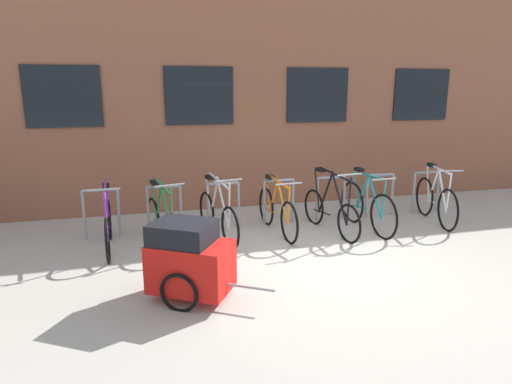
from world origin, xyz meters
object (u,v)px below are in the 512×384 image
(bicycle_black, at_px, (330,210))
(bicycle_purple, at_px, (108,225))
(bicycle_teal, at_px, (367,207))
(bicycle_white, at_px, (436,200))
(bicycle_silver, at_px, (218,215))
(bike_trailer, at_px, (189,259))
(bicycle_green, at_px, (162,221))
(bicycle_orange, at_px, (277,211))

(bicycle_black, distance_m, bicycle_purple, 3.58)
(bicycle_teal, bearing_deg, bicycle_white, 2.98)
(bicycle_purple, bearing_deg, bicycle_black, -1.83)
(bicycle_teal, distance_m, bicycle_silver, 2.57)
(bicycle_white, xyz_separation_m, bike_trailer, (-4.65, -1.88, 0.08))
(bicycle_black, bearing_deg, bicycle_teal, -1.41)
(bicycle_green, distance_m, bicycle_purple, 0.81)
(bicycle_white, bearing_deg, bicycle_teal, -177.02)
(bicycle_black, bearing_deg, bike_trailer, -144.56)
(bicycle_white, relative_size, bicycle_purple, 0.99)
(bicycle_silver, xyz_separation_m, bicycle_purple, (-1.69, -0.06, -0.01))
(bicycle_teal, bearing_deg, bicycle_black, 178.59)
(bicycle_teal, distance_m, bike_trailer, 3.70)
(bicycle_white, height_order, bicycle_purple, same)
(bicycle_black, distance_m, bicycle_white, 2.08)
(bicycle_green, xyz_separation_m, bicycle_black, (2.77, -0.12, 0.01))
(bicycle_green, xyz_separation_m, bicycle_silver, (0.88, 0.06, 0.01))
(bicycle_green, height_order, bicycle_silver, bicycle_silver)
(bicycle_black, bearing_deg, bicycle_green, 177.47)
(bicycle_silver, distance_m, bicycle_orange, 1.01)
(bicycle_white, relative_size, bicycle_orange, 0.97)
(bicycle_green, distance_m, bicycle_white, 4.85)
(bike_trailer, bearing_deg, bicycle_green, 96.04)
(bicycle_black, xyz_separation_m, bicycle_white, (2.08, 0.06, 0.02))
(bicycle_purple, bearing_deg, bicycle_orange, 1.86)
(bicycle_silver, distance_m, bicycle_purple, 1.69)
(bicycle_purple, bearing_deg, bike_trailer, -62.42)
(bicycle_silver, height_order, bicycle_purple, bicycle_silver)
(bicycle_black, distance_m, bicycle_silver, 1.90)
(bicycle_white, distance_m, bike_trailer, 5.01)
(bicycle_green, relative_size, bicycle_purple, 0.95)
(bicycle_white, xyz_separation_m, bicycle_silver, (-3.97, 0.12, -0.02))
(bicycle_green, distance_m, bicycle_black, 2.77)
(bicycle_black, bearing_deg, bicycle_purple, 178.17)
(bicycle_black, relative_size, bicycle_silver, 1.01)
(bicycle_black, xyz_separation_m, bicycle_orange, (-0.88, 0.20, -0.00))
(bicycle_green, distance_m, bike_trailer, 1.96)
(bicycle_black, height_order, bicycle_purple, bicycle_black)
(bicycle_purple, bearing_deg, bicycle_teal, -1.77)
(bicycle_black, height_order, bicycle_silver, bicycle_black)
(bicycle_silver, height_order, bike_trailer, bicycle_silver)
(bicycle_teal, relative_size, bicycle_purple, 1.03)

